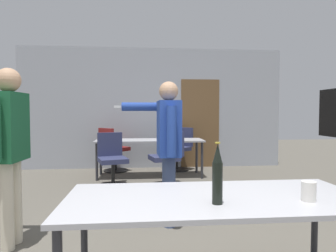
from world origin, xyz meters
The scene contains 11 objects.
back_wall centered at (0.03, 5.46, 1.37)m, with size 6.04×0.12×2.76m.
conference_table_near centered at (0.18, 0.37, 0.68)m, with size 1.92×0.83×0.74m.
conference_table_far centered at (-0.11, 4.44, 0.67)m, with size 2.12×0.68×0.74m.
person_left_plaid centered at (0.01, 1.88, 0.98)m, with size 0.76×0.64×1.63m.
person_right_polo centered at (-1.54, 1.44, 1.04)m, with size 0.76×0.61×1.70m.
office_chair_side_rolled centered at (-0.89, 4.99, 0.45)m, with size 0.68×0.68×0.95m.
office_chair_far_right centered at (0.57, 5.08, 0.44)m, with size 0.69×0.68×0.94m.
office_chair_near_pushed centered at (0.18, 3.64, 0.45)m, with size 0.61×0.56×0.96m.
office_chair_far_left centered at (-0.79, 3.74, 0.43)m, with size 0.58×0.63×0.92m.
beer_bottle centered at (0.16, 0.21, 0.91)m, with size 0.06×0.06×0.37m.
drink_cup centered at (0.73, 0.22, 0.80)m, with size 0.09×0.09×0.12m.
Camera 1 is at (-0.30, -1.50, 1.28)m, focal length 32.00 mm.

